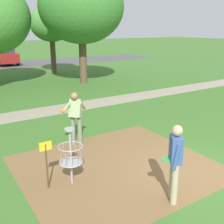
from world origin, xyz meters
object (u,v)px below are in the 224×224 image
player_throwing (175,159)px  tree_mid_center (51,24)px  parked_car_center_left (4,55)px  player_foreground_watching (76,115)px  disc_golf_basket (68,155)px  tree_near_left (81,7)px

player_throwing → tree_mid_center: bearing=76.4°
player_throwing → parked_car_center_left: bearing=85.2°
player_foreground_watching → tree_mid_center: (4.71, 13.94, 2.87)m
disc_golf_basket → tree_mid_center: 17.23m
tree_near_left → parked_car_center_left: tree_near_left is taller
disc_golf_basket → player_throwing: 2.41m
tree_near_left → tree_mid_center: 5.01m
tree_near_left → disc_golf_basket: bearing=-118.7°
tree_near_left → player_foreground_watching: bearing=-118.4°
disc_golf_basket → player_foreground_watching: (1.14, 1.97, 0.23)m
player_throwing → parked_car_center_left: parked_car_center_left is taller
player_throwing → parked_car_center_left: 25.75m
parked_car_center_left → player_throwing: bearing=-94.8°
player_throwing → tree_mid_center: (4.27, 17.71, 2.89)m
disc_golf_basket → parked_car_center_left: (3.75, 23.85, 0.17)m
tree_mid_center → parked_car_center_left: size_ratio=1.24×
disc_golf_basket → tree_mid_center: size_ratio=0.26×
tree_near_left → player_throwing: bearing=-109.1°
player_throwing → player_foreground_watching: bearing=96.7°
disc_golf_basket → tree_mid_center: tree_mid_center is taller
disc_golf_basket → player_throwing: player_throwing is taller
player_throwing → tree_mid_center: tree_mid_center is taller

